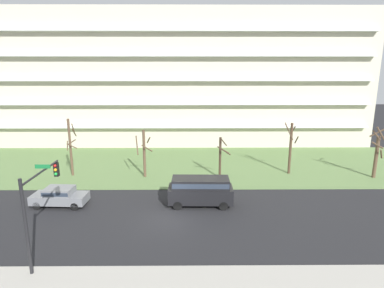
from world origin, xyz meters
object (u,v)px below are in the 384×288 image
Objects in this scene: tree_left at (144,153)px; tree_center at (221,156)px; tree_far_left at (71,146)px; traffic_signal_mast at (39,198)px; van_black_near_left at (200,189)px; tree_far_right at (377,153)px; sedan_gray_center_left at (60,196)px; tree_right at (291,147)px.

tree_left is 1.13× the size of tree_center.
tree_far_left is at bearing 176.27° from tree_left.
van_black_near_left is at bearing 38.17° from traffic_signal_mast.
tree_far_right is 30.32m from sedan_gray_center_left.
tree_far_left is 1.38× the size of tree_center.
tree_far_left reaches higher than tree_left.
van_black_near_left is 0.94× the size of traffic_signal_mast.
tree_far_left is 7.63m from tree_left.
tree_left is 23.58m from tree_far_right.
van_black_near_left is (5.52, -7.06, -1.25)m from tree_left.
van_black_near_left is (-2.26, -6.58, -0.96)m from tree_center.
tree_far_right is at bearing 0.04° from tree_center.
tree_far_right is (8.33, -1.38, -0.31)m from tree_right.
traffic_signal_mast reaches higher than tree_center.
tree_right is (7.46, 1.39, 0.62)m from tree_center.
van_black_near_left is at bearing -159.93° from tree_far_right.
tree_right is 24.61m from traffic_signal_mast.
sedan_gray_center_left is (-29.54, -6.59, -1.79)m from tree_far_right.
tree_far_left is 15.43m from traffic_signal_mast.
sedan_gray_center_left is at bearing -159.39° from tree_right.
van_black_near_left is (13.11, -7.55, -1.81)m from tree_far_left.
traffic_signal_mast is at bearing -152.98° from tree_far_right.
tree_far_right is 19.26m from van_black_near_left.
traffic_signal_mast is at bearing 39.41° from van_black_near_left.
tree_left is 0.91× the size of tree_far_right.
tree_far_left is 15.43m from tree_center.
tree_far_right is (31.16, -0.96, -0.54)m from tree_far_left.
tree_left is 1.11× the size of sedan_gray_center_left.
tree_far_right is at bearing -1.76° from tree_far_left.
tree_right is 1.06× the size of van_black_near_left.
tree_far_left reaches higher than tree_center.
tree_right is 12.68m from van_black_near_left.
tree_right is 1.01× the size of traffic_signal_mast.
van_black_near_left is at bearing -176.89° from sedan_gray_center_left.
tree_far_left is 1.11× the size of tree_far_right.
tree_right is at bearing 38.78° from traffic_signal_mast.
tree_far_left reaches higher than traffic_signal_mast.
traffic_signal_mast is (3.66, -14.98, 0.60)m from tree_far_left.
tree_center is 7.03m from van_black_near_left.
tree_far_left is at bearing -178.93° from tree_right.
tree_left reaches higher than van_black_near_left.
tree_right reaches higher than tree_center.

